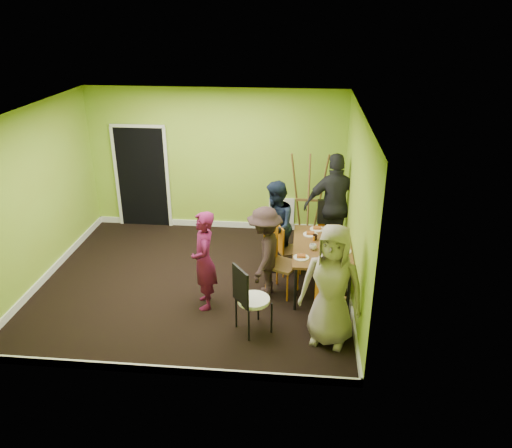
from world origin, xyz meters
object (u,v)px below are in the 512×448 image
Objects in this scene: easel at (308,198)px; thermos at (324,237)px; dining_table at (322,249)px; chair_back_end at (330,218)px; orange_bottle at (314,239)px; person_standing at (204,261)px; chair_bentwood at (249,296)px; blue_bottle at (337,249)px; person_left_near at (265,253)px; chair_left_far at (285,246)px; person_back_end at (335,206)px; person_front_end at (332,286)px; person_left_far at (275,226)px; chair_left_near at (277,258)px; chair_front_end at (329,299)px.

easel is 1.69m from thermos.
dining_table is 1.41× the size of chair_back_end.
thermos is at bearing -32.66° from orange_bottle.
chair_bentwood is at bearing 36.28° from person_standing.
person_left_near is at bearing 179.04° from blue_bottle.
person_back_end reaches higher than chair_left_far.
person_front_end is at bearing -81.95° from orange_bottle.
chair_bentwood is at bearing -1.68° from person_left_near.
person_left_far is (0.24, 1.89, 0.21)m from chair_bentwood.
blue_bottle reaches higher than orange_bottle.
chair_left_near reaches higher than thermos.
chair_front_end is 0.51× the size of easel.
chair_bentwood is 14.05× the size of orange_bottle.
chair_bentwood is 4.38× the size of thermos.
chair_left_far is at bearing -163.97° from chair_left_near.
person_standing is (-1.89, -1.79, 0.01)m from chair_back_end.
chair_back_end is 1.19× the size of chair_front_end.
person_left_near reaches higher than blue_bottle.
person_left_near is at bearing -148.53° from orange_bottle.
thermos is 1.91m from person_standing.
chair_left_near reaches higher than blue_bottle.
chair_left_far is 1.62m from person_standing.
person_left_far reaches higher than person_standing.
person_standing is at bearing 34.96° from person_back_end.
person_left_near is (-1.03, -1.40, -0.02)m from chair_back_end.
easel reaches higher than chair_left_near.
orange_bottle is at bearing 116.56° from chair_front_end.
chair_bentwood is at bearing -104.61° from easel.
blue_bottle is at bearing -78.40° from easel.
chair_bentwood is 1.91m from person_left_far.
chair_left_far is 0.63m from chair_left_near.
easel is 1.13× the size of person_left_far.
thermos is 1.44m from person_front_end.
person_front_end is at bearing 49.81° from chair_bentwood.
person_left_near is (-0.74, -0.45, -0.05)m from orange_bottle.
person_left_far reaches higher than chair_bentwood.
chair_left_near is at bearing 0.30° from person_left_far.
chair_front_end is 2.39m from person_back_end.
chair_back_end is (0.84, 1.28, 0.15)m from chair_left_near.
chair_left_far is 1.40m from easel.
person_back_end is (1.98, 1.89, 0.19)m from person_standing.
dining_table is at bearing 111.20° from chair_front_end.
person_front_end is (0.30, -3.11, -0.02)m from easel.
chair_front_end is 12.19× the size of orange_bottle.
blue_bottle is at bearing 106.15° from chair_left_near.
person_left_far reaches higher than chair_back_end.
blue_bottle is (0.12, 0.83, 0.35)m from chair_front_end.
dining_table is 0.99× the size of person_standing.
orange_bottle is at bearing 127.36° from person_left_near.
chair_left_far is 0.98× the size of chair_front_end.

